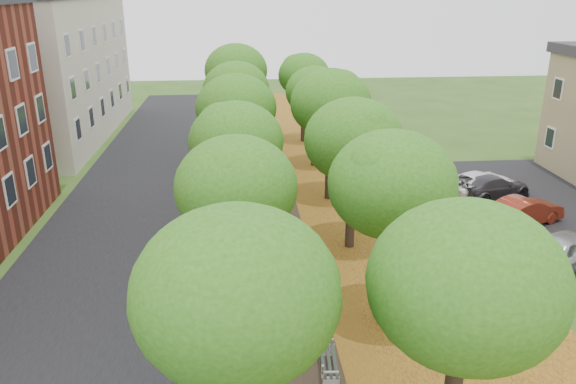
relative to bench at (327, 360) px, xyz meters
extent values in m
cube|color=black|center=(-7.81, 11.42, -0.41)|extent=(8.00, 70.00, 0.01)
cube|color=black|center=(-0.31, 11.42, -0.41)|extent=(3.20, 70.00, 0.01)
cube|color=#AA771F|center=(4.69, 11.42, -0.41)|extent=(7.50, 70.00, 0.01)
cube|color=black|center=(13.19, 12.42, -0.41)|extent=(9.00, 16.00, 0.01)
ellipsoid|color=#296114|center=(-2.51, -3.58, 4.36)|extent=(4.02, 4.02, 3.41)
cylinder|color=black|center=(-2.51, 2.42, 1.32)|extent=(0.40, 0.40, 3.47)
ellipsoid|color=#296114|center=(-2.51, 2.42, 4.36)|extent=(4.02, 4.02, 3.41)
cylinder|color=black|center=(-2.51, 8.42, 1.32)|extent=(0.40, 0.40, 3.47)
ellipsoid|color=#296114|center=(-2.51, 8.42, 4.36)|extent=(4.02, 4.02, 3.41)
cylinder|color=black|center=(-2.51, 14.42, 1.32)|extent=(0.40, 0.40, 3.47)
ellipsoid|color=#296114|center=(-2.51, 14.42, 4.36)|extent=(4.02, 4.02, 3.41)
cylinder|color=black|center=(-2.51, 20.42, 1.32)|extent=(0.40, 0.40, 3.47)
ellipsoid|color=#296114|center=(-2.51, 20.42, 4.36)|extent=(4.02, 4.02, 3.41)
cylinder|color=black|center=(-2.51, 26.42, 1.32)|extent=(0.40, 0.40, 3.47)
ellipsoid|color=#296114|center=(-2.51, 26.42, 4.36)|extent=(4.02, 4.02, 3.41)
ellipsoid|color=#296114|center=(2.29, -3.58, 4.36)|extent=(4.02, 4.02, 3.41)
cylinder|color=black|center=(2.29, 2.42, 1.32)|extent=(0.40, 0.40, 3.47)
ellipsoid|color=#296114|center=(2.29, 2.42, 4.36)|extent=(4.02, 4.02, 3.41)
cylinder|color=black|center=(2.29, 8.42, 1.32)|extent=(0.40, 0.40, 3.47)
ellipsoid|color=#296114|center=(2.29, 8.42, 4.36)|extent=(4.02, 4.02, 3.41)
cylinder|color=black|center=(2.29, 14.42, 1.32)|extent=(0.40, 0.40, 3.47)
ellipsoid|color=#296114|center=(2.29, 14.42, 4.36)|extent=(4.02, 4.02, 3.41)
cylinder|color=black|center=(2.29, 20.42, 1.32)|extent=(0.40, 0.40, 3.47)
ellipsoid|color=#296114|center=(2.29, 20.42, 4.36)|extent=(4.02, 4.02, 3.41)
cylinder|color=black|center=(2.29, 26.42, 1.32)|extent=(0.40, 0.40, 3.47)
ellipsoid|color=#296114|center=(2.29, 26.42, 4.36)|extent=(4.02, 4.02, 3.41)
cube|color=beige|center=(-17.31, 29.42, 4.58)|extent=(10.00, 20.00, 10.00)
cube|color=#263029|center=(0.06, 0.00, 0.01)|extent=(0.55, 1.72, 0.04)
cube|color=#263029|center=(-0.19, 0.01, 0.26)|extent=(0.16, 1.70, 0.25)
cube|color=silver|center=(0.00, -0.78, -0.20)|extent=(0.47, 0.09, 0.42)
cube|color=silver|center=(0.11, 0.77, -0.20)|extent=(0.47, 0.09, 0.42)
cube|color=silver|center=(0.00, -0.78, 0.18)|extent=(0.43, 0.09, 0.04)
cube|color=silver|center=(0.11, 0.77, 0.18)|extent=(0.43, 0.09, 0.04)
imported|color=#B9B8BD|center=(10.88, 5.94, 0.31)|extent=(4.63, 3.34, 1.46)
imported|color=maroon|center=(11.06, 10.12, 0.25)|extent=(4.29, 2.88, 1.34)
imported|color=#36363B|center=(11.12, 13.74, 0.21)|extent=(4.64, 3.03, 1.25)
imported|color=white|center=(10.69, 14.32, 0.21)|extent=(4.95, 3.58, 1.25)
camera|label=1|loc=(-2.33, -13.60, 10.27)|focal=35.00mm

